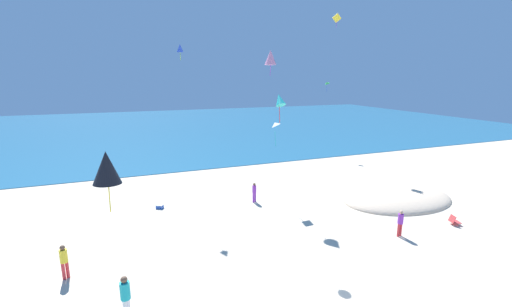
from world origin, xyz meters
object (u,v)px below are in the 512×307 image
at_px(person_2, 64,259).
at_px(kite_pink, 271,57).
at_px(beach_chair_far_left, 454,220).
at_px(kite_green, 327,83).
at_px(kite_blue, 180,48).
at_px(kite_white, 275,124).
at_px(kite_yellow, 337,18).
at_px(person_1, 400,221).
at_px(kite_black, 106,168).
at_px(kite_teal, 280,100).
at_px(cooler_box, 160,206).
at_px(person_3, 254,191).
at_px(person_0, 125,295).

relative_size(person_2, kite_pink, 0.94).
distance_m(beach_chair_far_left, kite_green, 20.93).
bearing_deg(kite_blue, kite_green, 29.24).
bearing_deg(kite_white, kite_blue, 159.80).
height_order(kite_green, kite_yellow, kite_yellow).
xyz_separation_m(beach_chair_far_left, kite_white, (-8.35, 7.48, 5.16)).
height_order(person_1, kite_black, kite_black).
relative_size(person_1, kite_black, 0.81).
xyz_separation_m(kite_blue, kite_teal, (3.77, -7.07, -2.94)).
distance_m(kite_blue, kite_yellow, 15.56).
distance_m(person_2, kite_pink, 16.15).
bearing_deg(cooler_box, beach_chair_far_left, -28.94).
bearing_deg(kite_teal, kite_blue, 118.06).
bearing_deg(kite_black, kite_white, 46.30).
distance_m(kite_blue, kite_white, 7.86).
bearing_deg(kite_teal, person_2, -177.53).
height_order(person_3, kite_blue, kite_blue).
distance_m(cooler_box, person_2, 8.22).
bearing_deg(person_0, kite_green, -168.62).
bearing_deg(cooler_box, person_1, -36.65).
bearing_deg(beach_chair_far_left, person_3, 159.64).
height_order(person_0, kite_teal, kite_teal).
distance_m(kite_teal, kite_green, 21.46).
distance_m(kite_green, kite_black, 30.81).
height_order(beach_chair_far_left, kite_green, kite_green).
bearing_deg(kite_white, person_1, -60.55).
bearing_deg(kite_green, kite_yellow, -116.73).
bearing_deg(kite_black, kite_teal, 34.25).
height_order(person_0, kite_blue, kite_blue).
relative_size(kite_pink, kite_teal, 1.06).
xyz_separation_m(beach_chair_far_left, person_2, (-20.60, 2.08, 0.65)).
bearing_deg(kite_teal, kite_black, -145.75).
bearing_deg(beach_chair_far_left, kite_black, -153.13).
bearing_deg(beach_chair_far_left, kite_green, 98.63).
bearing_deg(person_0, person_2, -89.29).
height_order(person_3, kite_black, kite_black).
relative_size(person_0, person_2, 1.11).
height_order(kite_blue, kite_green, kite_blue).
bearing_deg(person_0, kite_white, -170.15).
bearing_deg(kite_white, kite_pink, 103.91).
height_order(kite_pink, kite_white, kite_pink).
bearing_deg(cooler_box, person_2, -123.90).
bearing_deg(person_2, kite_blue, 100.70).
bearing_deg(kite_pink, kite_white, -76.09).
bearing_deg(person_3, kite_black, -54.31).
distance_m(kite_blue, kite_green, 19.89).
xyz_separation_m(person_0, kite_blue, (4.05, 11.20, 9.35)).
bearing_deg(kite_yellow, person_1, -108.31).
xyz_separation_m(cooler_box, kite_teal, (5.72, -6.35, 7.29)).
relative_size(beach_chair_far_left, cooler_box, 1.24).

